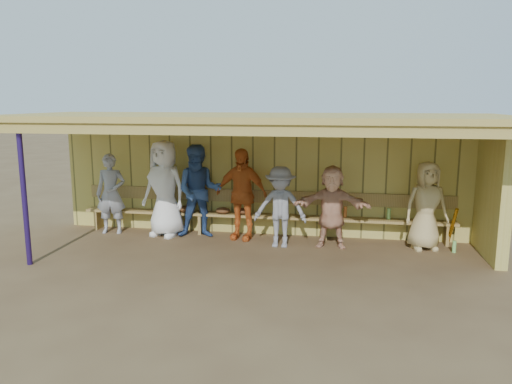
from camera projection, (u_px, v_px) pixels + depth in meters
The scene contains 11 objects.
ground at pixel (253, 251), 9.22m from camera, with size 90.00×90.00×0.00m, color brown.
player_a at pixel (111, 194), 10.36m from camera, with size 0.61×0.40×1.67m, color #999AA1.
player_b at pixel (165, 189), 10.13m from camera, with size 0.96×0.63×1.97m, color white.
player_c at pixel (199, 191), 10.05m from camera, with size 0.92×0.71×1.88m, color #324F89.
player_d at pixel (241, 194), 9.90m from camera, with size 1.07×0.45×1.83m, color #D46122.
player_e at pixel (280, 207), 9.39m from camera, with size 0.99×0.57×1.54m, color gray.
player_f at pixel (332, 207), 9.38m from camera, with size 1.44×0.46×1.56m, color #E2A47F.
player_h at pixel (426, 206), 9.21m from camera, with size 0.81×0.52×1.65m, color tan.
dugout_structure at pixel (279, 156), 9.51m from camera, with size 8.80×3.20×2.50m.
bench at pixel (262, 210), 10.20m from camera, with size 7.60×0.34×0.93m.
dugout_equipment at pixel (255, 213), 10.11m from camera, with size 5.48×0.62×0.80m.
Camera 1 is at (1.60, -8.73, 2.74)m, focal length 35.00 mm.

